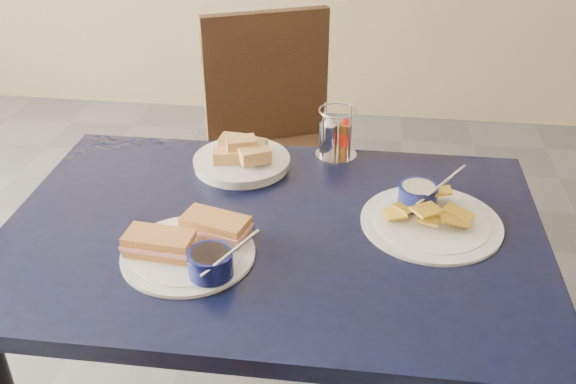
# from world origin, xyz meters

# --- Properties ---
(dining_table) EXTENTS (1.20, 0.80, 0.75)m
(dining_table) POSITION_xyz_m (-0.02, 0.19, 0.68)
(dining_table) COLOR black
(dining_table) RESTS_ON ground
(chair_far) EXTENTS (0.58, 0.59, 0.96)m
(chair_far) POSITION_xyz_m (-0.12, 1.08, 0.55)
(chair_far) COLOR black
(chair_far) RESTS_ON ground
(sandwich_plate) EXTENTS (0.30, 0.28, 0.12)m
(sandwich_plate) POSITION_xyz_m (-0.17, 0.07, 0.77)
(sandwich_plate) COLOR white
(sandwich_plate) RESTS_ON dining_table
(plantain_plate) EXTENTS (0.31, 0.31, 0.12)m
(plantain_plate) POSITION_xyz_m (0.32, 0.27, 0.77)
(plantain_plate) COLOR white
(plantain_plate) RESTS_ON dining_table
(bread_basket) EXTENTS (0.24, 0.24, 0.08)m
(bread_basket) POSITION_xyz_m (-0.14, 0.46, 0.77)
(bread_basket) COLOR white
(bread_basket) RESTS_ON dining_table
(condiment_caddy) EXTENTS (0.11, 0.11, 0.14)m
(condiment_caddy) POSITION_xyz_m (0.09, 0.55, 0.81)
(condiment_caddy) COLOR silver
(condiment_caddy) RESTS_ON dining_table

